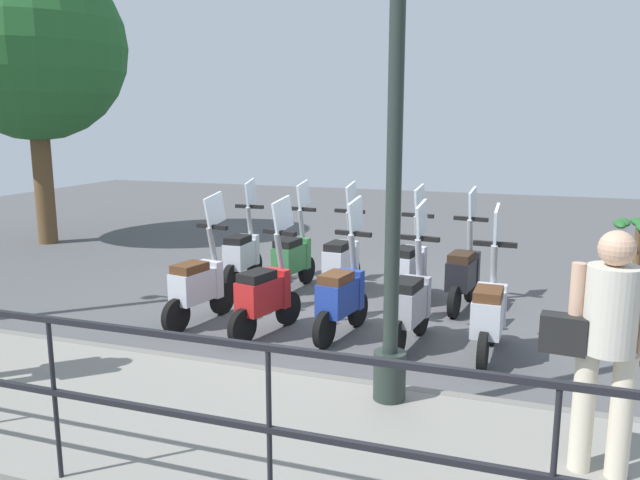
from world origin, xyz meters
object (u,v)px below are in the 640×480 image
Objects in this scene: lamp_post_near at (394,177)px; scooter_far_0 at (463,272)px; pedestrian_with_bag at (605,335)px; scooter_near_0 at (489,312)px; scooter_far_3 at (293,257)px; scooter_far_4 at (242,253)px; scooter_near_2 at (342,295)px; scooter_near_4 at (199,284)px; potted_palm at (636,265)px; scooter_near_3 at (265,293)px; tree_large at (32,48)px; scooter_near_1 at (410,303)px; scooter_far_2 at (342,260)px; scooter_far_1 at (409,267)px.

lamp_post_near reaches higher than scooter_far_0.
scooter_far_0 is at bearing 23.87° from pedestrian_with_bag.
scooter_far_3 is (1.74, 2.82, 0.00)m from scooter_near_0.
scooter_far_4 is at bearing 97.91° from scooter_far_3.
scooter_near_4 is at bearing 103.34° from scooter_near_2.
scooter_far_0 is at bearing 121.80° from potted_palm.
scooter_near_0 is at bearing -22.75° from lamp_post_near.
scooter_near_4 is (0.10, 0.90, 0.00)m from scooter_near_3.
tree_large is 3.53× the size of scooter_far_3.
scooter_near_2 is (0.05, 0.77, 0.00)m from scooter_near_1.
scooter_far_2 reaches higher than potted_palm.
scooter_far_1 and scooter_far_4 have the same top height.
potted_palm is 0.69× the size of scooter_near_3.
potted_palm is at bearing -48.75° from scooter_near_4.
potted_palm is 3.42m from scooter_near_0.
scooter_far_4 is at bearing 60.71° from scooter_near_2.
scooter_far_2 is (3.34, 1.43, -1.48)m from lamp_post_near.
lamp_post_near is 2.67× the size of scooter_near_4.
scooter_near_2 and scooter_far_3 have the same top height.
scooter_near_1 is at bearing -112.99° from tree_large.
scooter_far_4 is at bearing 98.43° from scooter_far_1.
scooter_near_1 is (-2.89, 2.55, 0.04)m from potted_palm.
scooter_far_4 is (1.67, 2.78, 0.00)m from scooter_near_1.
scooter_near_2 is 1.00× the size of scooter_far_3.
scooter_far_2 is (1.76, 2.09, 0.00)m from scooter_near_0.
scooter_near_2 is 1.64m from scooter_far_1.
scooter_far_4 is at bearing 102.90° from potted_palm.
pedestrian_with_bag reaches higher than scooter_far_1.
tree_large is at bearing 86.58° from scooter_far_1.
scooter_far_1 is (-1.69, -7.50, -3.21)m from tree_large.
lamp_post_near is 2.67× the size of scooter_far_2.
potted_palm is 3.14m from scooter_far_1.
scooter_far_3 is at bearing 26.86° from scooter_near_3.
lamp_post_near reaches higher than scooter_far_2.
tree_large is 3.53× the size of scooter_near_2.
pedestrian_with_bag reaches higher than scooter_near_2.
scooter_near_4 and scooter_far_0 have the same top height.
pedestrian_with_bag is at bearing 170.11° from potted_palm.
tree_large is at bearing 70.68° from scooter_far_4.
potted_palm is at bearing -92.40° from tree_large.
pedestrian_with_bag is 4.97m from scooter_far_2.
scooter_far_3 is (0.13, 2.38, 0.00)m from scooter_far_0.
tree_large is at bearing 68.50° from scooter_near_4.
potted_palm is at bearing -67.91° from scooter_far_3.
scooter_far_3 is (-1.21, 4.54, 0.04)m from potted_palm.
scooter_near_1 and scooter_far_0 have the same top height.
lamp_post_near is at bearing -109.78° from scooter_near_4.
scooter_near_1 is 2.61m from scooter_far_3.
tree_large is 8.33m from scooter_far_1.
tree_large is 3.53× the size of scooter_far_2.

